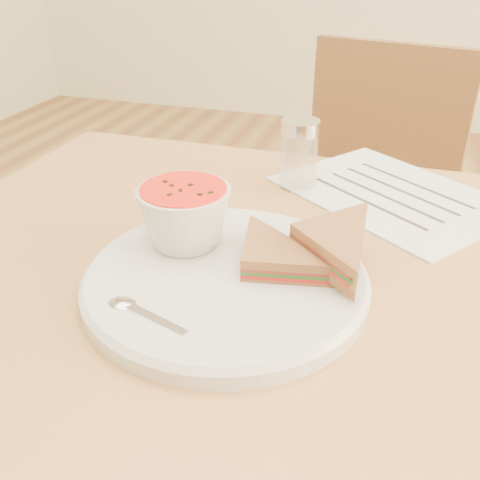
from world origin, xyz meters
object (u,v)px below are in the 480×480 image
at_px(dining_table, 290,474).
at_px(condiment_shaker, 299,154).
at_px(chair_far, 351,240).
at_px(soup_bowl, 185,219).
at_px(plate, 226,281).

bearing_deg(dining_table, condiment_shaker, 104.49).
xyz_separation_m(dining_table, chair_far, (0.00, 0.64, 0.06)).
bearing_deg(dining_table, soup_bowl, -168.57).
bearing_deg(chair_far, soup_bowl, 91.56).
xyz_separation_m(soup_bowl, condiment_shaker, (0.08, 0.24, -0.00)).
height_order(dining_table, plate, plate).
xyz_separation_m(dining_table, condiment_shaker, (-0.06, 0.22, 0.43)).
xyz_separation_m(plate, condiment_shaker, (0.02, 0.29, 0.04)).
height_order(dining_table, condiment_shaker, condiment_shaker).
bearing_deg(chair_far, dining_table, 103.05).
bearing_deg(chair_far, plate, 97.23).
distance_m(dining_table, chair_far, 0.64).
relative_size(plate, soup_bowl, 2.89).
height_order(chair_far, soup_bowl, chair_far).
bearing_deg(plate, dining_table, 44.25).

